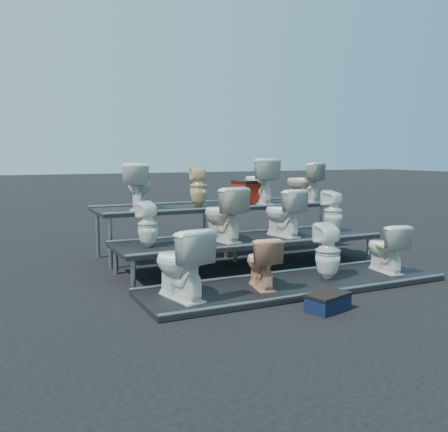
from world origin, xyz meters
name	(u,v)px	position (x,y,z in m)	size (l,w,h in m)	color
ground	(249,268)	(0.00, 0.00, 0.00)	(80.00, 80.00, 0.00)	black
tier_front	(295,285)	(0.00, -1.30, 0.03)	(4.20, 1.20, 0.06)	black
tier_mid	(249,253)	(0.00, 0.00, 0.23)	(4.20, 1.20, 0.46)	black
tier_back	(215,229)	(0.00, 1.30, 0.43)	(4.20, 1.20, 0.86)	black
toilet_0	(180,263)	(-1.62, -1.30, 0.49)	(0.48, 0.84, 0.86)	white
toilet_1	(262,262)	(-0.52, -1.30, 0.39)	(0.37, 0.65, 0.67)	tan
toilet_2	(328,251)	(0.52, -1.30, 0.44)	(0.35, 0.35, 0.77)	white
toilet_3	(386,248)	(1.56, -1.30, 0.41)	(0.39, 0.69, 0.71)	white
toilet_4	(148,224)	(-1.62, 0.00, 0.78)	(0.29, 0.30, 0.65)	white
toilet_5	(223,214)	(-0.45, 0.00, 0.87)	(0.46, 0.81, 0.83)	beige
toilet_6	(283,212)	(0.61, 0.00, 0.84)	(0.43, 0.75, 0.76)	white
toilet_7	(333,211)	(1.61, 0.00, 0.81)	(0.32, 0.32, 0.70)	white
toilet_8	(138,186)	(-1.39, 1.30, 1.24)	(0.43, 0.75, 0.76)	white
toilet_9	(199,186)	(-0.30, 1.30, 1.21)	(0.31, 0.32, 0.70)	beige
toilet_10	(259,181)	(0.90, 1.30, 1.28)	(0.47, 0.82, 0.84)	white
toilet_11	(303,182)	(1.89, 1.30, 1.24)	(0.42, 0.74, 0.75)	beige
red_crate	(250,193)	(0.75, 1.38, 1.05)	(0.52, 0.42, 0.38)	maroon
step_stool	(328,303)	(-0.23, -2.31, 0.09)	(0.49, 0.29, 0.18)	black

